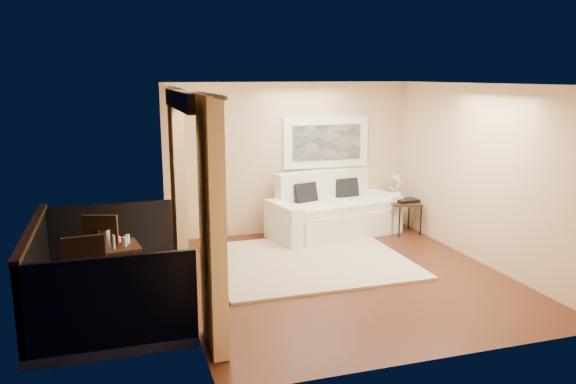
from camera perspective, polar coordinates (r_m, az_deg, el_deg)
name	(u,v)px	position (r m, az deg, el deg)	size (l,w,h in m)	color
floor	(343,276)	(8.14, 5.59, -8.50)	(5.00, 5.00, 0.00)	#512817
room_shell	(186,100)	(7.08, -10.30, 9.21)	(5.00, 6.40, 5.00)	white
balcony	(99,290)	(7.50, -18.69, -9.44)	(1.81, 2.60, 1.17)	#605B56
curtains	(191,194)	(7.23, -9.80, -0.19)	(0.16, 4.80, 2.64)	#D7B484
artwork	(326,142)	(10.25, 3.92, 5.06)	(1.62, 0.07, 0.92)	white
rug	(308,261)	(8.68, 2.06, -7.01)	(2.96, 2.58, 0.04)	beige
sofa	(332,212)	(10.13, 4.47, -2.08)	(2.48, 1.46, 1.12)	white
side_table	(405,205)	(10.32, 11.78, -1.29)	(0.67, 0.67, 0.58)	#321E10
tray	(407,200)	(10.30, 12.00, -0.84)	(0.38, 0.28, 0.05)	black
orchid	(396,186)	(10.34, 10.94, 0.60)	(0.28, 0.19, 0.53)	white
bistro_table	(116,252)	(7.57, -17.07, -5.84)	(0.65, 0.65, 0.67)	#321E10
balcony_chair_far	(104,245)	(7.82, -18.18, -5.18)	(0.57, 0.58, 1.05)	#321E10
balcony_chair_near	(86,277)	(6.70, -19.83, -8.09)	(0.50, 0.50, 1.06)	#321E10
ice_bucket	(105,236)	(7.65, -18.12, -4.30)	(0.18, 0.18, 0.20)	silver
candle	(119,239)	(7.70, -16.83, -4.61)	(0.06, 0.06, 0.07)	#F84316
vase	(114,242)	(7.39, -17.30, -4.88)	(0.04, 0.04, 0.18)	silver
glass_a	(125,242)	(7.48, -16.27, -4.86)	(0.06, 0.06, 0.12)	silver
glass_b	(127,239)	(7.58, -16.00, -4.62)	(0.06, 0.06, 0.12)	white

